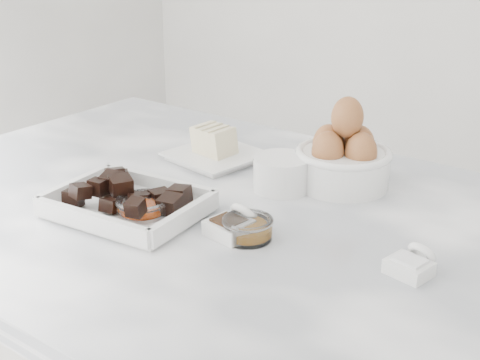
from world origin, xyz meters
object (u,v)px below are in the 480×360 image
object	(u,v)px
egg_bowl	(343,157)
salt_spoon	(412,263)
chocolate_dish	(127,199)
vanilla_spoon	(233,225)
butter_plate	(215,148)
zest_bowl	(143,208)
honey_bowl	(248,228)
sugar_ramekin	(282,172)

from	to	relation	value
egg_bowl	salt_spoon	distance (m)	0.31
chocolate_dish	vanilla_spoon	size ratio (longest dim) A/B	3.06
butter_plate	zest_bowl	world-z (taller)	butter_plate
butter_plate	vanilla_spoon	distance (m)	0.32
zest_bowl	salt_spoon	xyz separation A→B (m)	(0.39, 0.09, -0.01)
butter_plate	honey_bowl	xyz separation A→B (m)	(0.25, -0.23, -0.01)
chocolate_dish	butter_plate	world-z (taller)	butter_plate
chocolate_dish	zest_bowl	xyz separation A→B (m)	(0.04, -0.00, -0.00)
zest_bowl	vanilla_spoon	xyz separation A→B (m)	(0.14, 0.04, -0.00)
chocolate_dish	honey_bowl	distance (m)	0.20
sugar_ramekin	egg_bowl	world-z (taller)	egg_bowl
egg_bowl	honey_bowl	size ratio (longest dim) A/B	2.19
vanilla_spoon	butter_plate	bearing A→B (deg)	133.59
chocolate_dish	egg_bowl	xyz separation A→B (m)	(0.21, 0.30, 0.03)
salt_spoon	zest_bowl	bearing A→B (deg)	-166.56
chocolate_dish	zest_bowl	world-z (taller)	chocolate_dish
vanilla_spoon	salt_spoon	world-z (taller)	vanilla_spoon
butter_plate	salt_spoon	size ratio (longest dim) A/B	2.45
chocolate_dish	honey_bowl	world-z (taller)	chocolate_dish
egg_bowl	vanilla_spoon	world-z (taller)	egg_bowl
zest_bowl	vanilla_spoon	distance (m)	0.15
chocolate_dish	butter_plate	xyz separation A→B (m)	(-0.05, 0.27, -0.00)
sugar_ramekin	salt_spoon	bearing A→B (deg)	-24.65
egg_bowl	zest_bowl	size ratio (longest dim) A/B	1.96
zest_bowl	butter_plate	bearing A→B (deg)	106.61
sugar_ramekin	zest_bowl	size ratio (longest dim) A/B	1.15
sugar_ramekin	vanilla_spoon	world-z (taller)	sugar_ramekin
honey_bowl	vanilla_spoon	bearing A→B (deg)	-175.56
egg_bowl	butter_plate	bearing A→B (deg)	-173.10
butter_plate	vanilla_spoon	size ratio (longest dim) A/B	2.20
butter_plate	zest_bowl	xyz separation A→B (m)	(0.08, -0.27, -0.00)
sugar_ramekin	honey_bowl	size ratio (longest dim) A/B	1.29
egg_bowl	vanilla_spoon	size ratio (longest dim) A/B	2.02
chocolate_dish	salt_spoon	xyz separation A→B (m)	(0.43, 0.09, -0.01)
chocolate_dish	salt_spoon	distance (m)	0.44
egg_bowl	honey_bowl	distance (m)	0.26
chocolate_dish	egg_bowl	distance (m)	0.37
sugar_ramekin	egg_bowl	bearing A→B (deg)	46.56
honey_bowl	salt_spoon	xyz separation A→B (m)	(0.23, 0.05, -0.00)
salt_spoon	butter_plate	bearing A→B (deg)	159.17
honey_bowl	vanilla_spoon	world-z (taller)	vanilla_spoon
sugar_ramekin	vanilla_spoon	distance (m)	0.19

